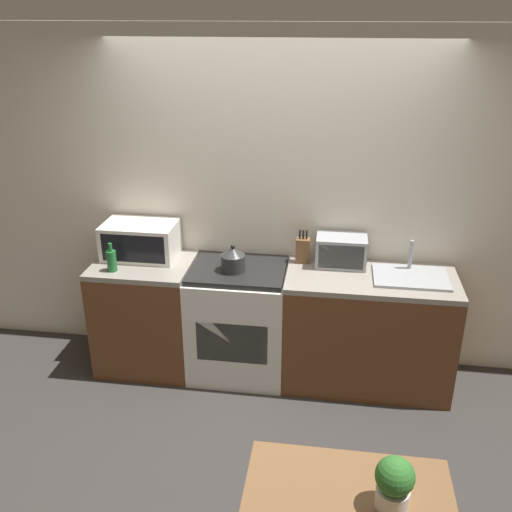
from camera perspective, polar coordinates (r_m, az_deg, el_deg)
ground_plane at (r=4.10m, az=0.04°, el=-17.42°), size 16.00×16.00×0.00m
wall_back at (r=4.39m, az=2.07°, el=5.21°), size 10.00×0.06×2.60m
counter_left_run at (r=4.64m, az=-10.82°, el=-5.67°), size 0.75×0.62×0.90m
counter_right_run at (r=4.43m, az=11.06°, el=-7.23°), size 1.24×0.62×0.90m
stove_range at (r=4.47m, az=-1.74°, el=-6.47°), size 0.73×0.62×0.90m
kettle at (r=4.18m, az=-2.31°, el=-0.34°), size 0.18×0.18×0.21m
microwave at (r=4.49m, az=-11.48°, el=1.56°), size 0.56×0.36×0.27m
bottle at (r=4.31m, az=-14.24°, el=-0.41°), size 0.07×0.07×0.22m
knife_block at (r=4.33m, az=4.69°, el=0.60°), size 0.10×0.08×0.26m
toaster_oven at (r=4.31m, az=8.51°, el=0.50°), size 0.37×0.25×0.23m
sink_basin at (r=4.24m, az=15.21°, el=-1.96°), size 0.53×0.38×0.24m
potted_plant at (r=2.60m, az=13.65°, el=-21.18°), size 0.17×0.17×0.25m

